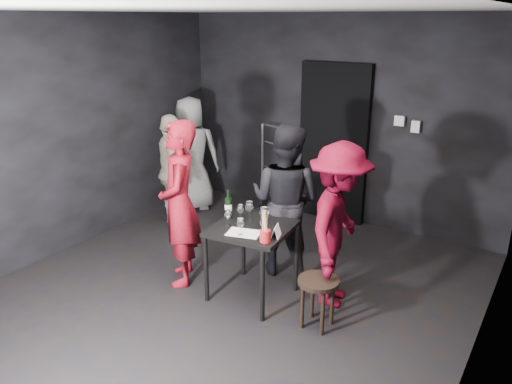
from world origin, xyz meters
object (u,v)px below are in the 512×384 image
Objects in this scene: tasting_table at (252,236)px; woman_black at (285,194)px; hand_truck at (272,197)px; breadstick_cup at (265,227)px; man_maroon at (338,221)px; bystander_cream at (172,172)px; bystander_grey at (191,150)px; server_red at (179,193)px; stool at (318,288)px; wine_bottle at (228,207)px.

woman_black reaches higher than tasting_table.
breadstick_cup is at bearing -42.21° from hand_truck.
man_maroon is (1.74, -1.69, 0.62)m from hand_truck.
bystander_cream is 4.92× the size of breadstick_cup.
tasting_table is 0.42× the size of woman_black.
bystander_grey reaches higher than bystander_cream.
tasting_table is 0.83m from man_maroon.
tasting_table is 0.39× the size of server_red.
server_red is at bearing -66.14° from hand_truck.
woman_black is at bearing 135.60° from stool.
breadstick_cup is at bearing 100.11° from bystander_grey.
bystander_cream is (-1.86, 0.31, -0.15)m from woman_black.
hand_truck is 4.13× the size of breadstick_cup.
bystander_cream reaches higher than tasting_table.
man_maroon is at bearing -156.41° from bystander_cream.
bystander_grey is (-2.05, 1.57, 0.22)m from tasting_table.
wine_bottle is at bearing 171.02° from tasting_table.
man_maroon is 5.74× the size of wine_bottle.
breadstick_cup is at bearing -37.90° from tasting_table.
bystander_grey is at bearing -36.26° from bystander_cream.
woman_black is 0.77m from man_maroon.
wine_bottle is (0.70, -2.00, 0.64)m from hand_truck.
bystander_grey is at bearing -27.80° from woman_black.
server_red is (-1.57, -0.00, 0.59)m from stool.
server_red is at bearing 96.49° from man_maroon.
bystander_cream is at bearing 66.20° from man_maroon.
woman_black is at bearing 61.28° from wine_bottle.
man_maroon is at bearing 156.27° from woman_black.
bystander_cream is at bearing 158.00° from stool.
tasting_table is 0.86m from server_red.
bystander_cream is at bearing 153.11° from tasting_table.
wine_bottle is at bearing 96.45° from bystander_grey.
breadstick_cup is at bearing 104.86° from woman_black.
stool is (0.78, -0.12, -0.27)m from tasting_table.
server_red is 1.09m from breadstick_cup.
bystander_cream is 5.04× the size of wine_bottle.
server_red is at bearing 171.12° from bystander_cream.
breadstick_cup is (0.60, -0.27, 0.02)m from wine_bottle.
bystander_grey is at bearing -136.86° from hand_truck.
woman_black is 1.89m from bystander_cream.
man_maroon reaches higher than breadstick_cup.
wine_bottle is at bearing 171.02° from stool.
server_red is (-0.79, -0.12, 0.32)m from tasting_table.
hand_truck is at bearing 119.62° from breadstick_cup.
wine_bottle is (-0.32, -0.58, -0.03)m from woman_black.
stool is at bearing 11.54° from breadstick_cup.
man_maroon is 0.97× the size of bystander_grey.
bystander_cream is at bearing -108.79° from hand_truck.
breadstick_cup is at bearing -24.49° from wine_bottle.
bystander_grey is at bearing 138.82° from wine_bottle.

